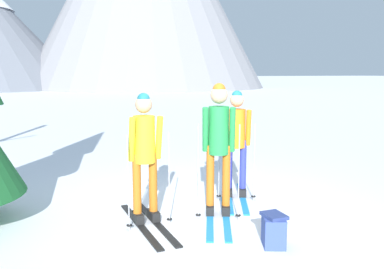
{
  "coord_description": "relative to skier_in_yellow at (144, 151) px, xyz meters",
  "views": [
    {
      "loc": [
        -2.14,
        -5.1,
        1.97
      ],
      "look_at": [
        0.05,
        0.44,
        1.05
      ],
      "focal_mm": 37.62,
      "sensor_mm": 36.0,
      "label": 1
    }
  ],
  "objects": [
    {
      "name": "ground_plane",
      "position": [
        0.83,
        0.1,
        -0.96
      ],
      "size": [
        400.0,
        400.0,
        0.0
      ],
      "primitive_type": "plane",
      "color": "white"
    },
    {
      "name": "skier_in_yellow",
      "position": [
        0.0,
        0.0,
        0.0
      ],
      "size": [
        0.61,
        1.69,
        1.71
      ],
      "color": "black",
      "rests_on": "ground"
    },
    {
      "name": "skier_in_green",
      "position": [
        1.01,
        -0.12,
        0.06
      ],
      "size": [
        0.99,
        1.69,
        1.83
      ],
      "color": "#1E84D1",
      "rests_on": "ground"
    },
    {
      "name": "skier_in_orange",
      "position": [
        1.63,
        0.54,
        -0.04
      ],
      "size": [
        0.94,
        1.57,
        1.69
      ],
      "color": "#1E84D1",
      "rests_on": "ground"
    },
    {
      "name": "backpack_on_snow_front",
      "position": [
        1.17,
        -1.27,
        -0.78
      ],
      "size": [
        0.35,
        0.39,
        0.38
      ],
      "color": "#384C99",
      "rests_on": "ground"
    }
  ]
}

